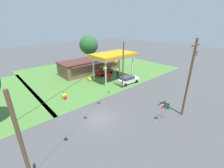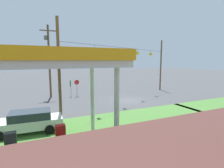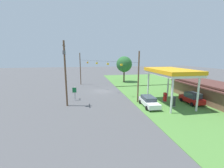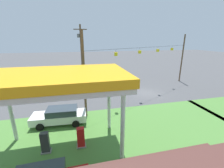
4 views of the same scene
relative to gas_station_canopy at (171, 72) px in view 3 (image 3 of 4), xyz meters
name	(u,v)px [view 3 (image 3 of 4)]	position (x,y,z in m)	size (l,w,h in m)	color
ground_plane	(103,91)	(-11.39, -9.78, -5.35)	(160.00, 160.00, 0.00)	#4C4C4F
grass_verge_station_corner	(221,105)	(2.00, 8.25, -5.33)	(36.00, 28.00, 0.04)	#4C7F38
grass_verge_opposite_corner	(142,79)	(-27.39, 6.22, -5.33)	(24.00, 24.00, 0.04)	#4C7F38
gas_station_canopy	(171,72)	(0.00, 0.00, 0.00)	(9.18, 5.49, 5.89)	silver
gas_station_store	(209,91)	(-0.54, 8.23, -3.66)	(15.72, 6.22, 3.34)	brown
fuel_pump_near	(165,97)	(-1.26, 0.00, -4.57)	(0.71, 0.56, 1.63)	gray
fuel_pump_far	(173,102)	(1.26, 0.00, -4.57)	(0.71, 0.56, 1.63)	gray
car_at_pumps_front	(149,101)	(0.57, -3.86, -4.49)	(5.21, 2.34, 1.62)	white
car_at_pumps_rear	(192,98)	(0.58, 3.87, -4.37)	(4.28, 2.19, 1.94)	#AD1414
stop_sign_roadside	(75,90)	(-5.86, -15.57, -3.53)	(0.80, 0.08, 2.50)	#99999E
route_sign	(74,91)	(-4.95, -15.64, -3.64)	(0.10, 0.70, 2.40)	gray
utility_pole_main	(65,71)	(-2.20, -16.70, 0.39)	(2.20, 0.44, 10.28)	brown
signal_span_gantry	(102,70)	(-11.39, -9.79, -0.55)	(19.10, 10.24, 8.80)	brown
tree_west_verge	(124,64)	(-22.53, -1.65, 0.13)	(4.77, 4.77, 7.88)	#4C3828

